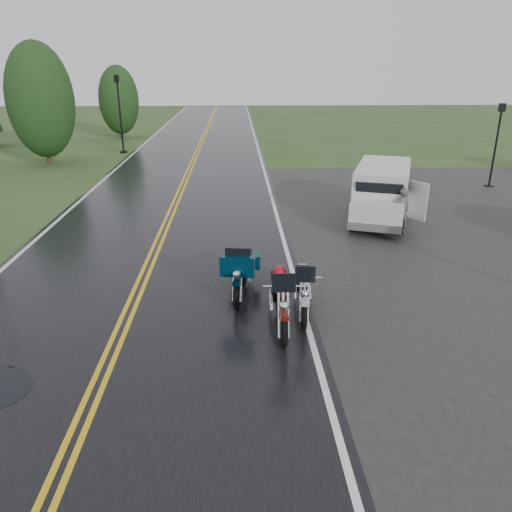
{
  "coord_description": "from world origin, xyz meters",
  "views": [
    {
      "loc": [
        2.37,
        -8.55,
        5.06
      ],
      "look_at": [
        2.8,
        2.0,
        1.0
      ],
      "focal_mm": 35.0,
      "sensor_mm": 36.0,
      "label": 1
    }
  ],
  "objects_px": {
    "lamp_post_far_right": "(496,146)",
    "motorcycle_red": "(284,315)",
    "motorcycle_silver": "(304,302)",
    "van_white": "(355,202)",
    "motorcycle_teal": "(237,283)",
    "person_at_van": "(401,212)",
    "lamp_post_far_left": "(120,114)"
  },
  "relations": [
    {
      "from": "motorcycle_teal",
      "to": "van_white",
      "type": "relative_size",
      "value": 0.49
    },
    {
      "from": "motorcycle_silver",
      "to": "lamp_post_far_right",
      "type": "height_order",
      "value": "lamp_post_far_right"
    },
    {
      "from": "van_white",
      "to": "person_at_van",
      "type": "xyz_separation_m",
      "value": [
        1.37,
        -0.51,
        -0.19
      ]
    },
    {
      "from": "lamp_post_far_left",
      "to": "motorcycle_teal",
      "type": "bearing_deg",
      "value": -72.17
    },
    {
      "from": "motorcycle_teal",
      "to": "lamp_post_far_right",
      "type": "distance_m",
      "value": 16.05
    },
    {
      "from": "motorcycle_silver",
      "to": "van_white",
      "type": "distance_m",
      "value": 6.95
    },
    {
      "from": "motorcycle_silver",
      "to": "motorcycle_teal",
      "type": "bearing_deg",
      "value": 151.17
    },
    {
      "from": "motorcycle_silver",
      "to": "person_at_van",
      "type": "distance_m",
      "value": 7.1
    },
    {
      "from": "motorcycle_teal",
      "to": "van_white",
      "type": "xyz_separation_m",
      "value": [
        3.79,
        5.57,
        0.25
      ]
    },
    {
      "from": "motorcycle_teal",
      "to": "motorcycle_silver",
      "type": "distance_m",
      "value": 1.62
    },
    {
      "from": "person_at_van",
      "to": "lamp_post_far_left",
      "type": "relative_size",
      "value": 0.33
    },
    {
      "from": "lamp_post_far_right",
      "to": "motorcycle_red",
      "type": "bearing_deg",
      "value": -128.36
    },
    {
      "from": "motorcycle_silver",
      "to": "lamp_post_far_left",
      "type": "height_order",
      "value": "lamp_post_far_left"
    },
    {
      "from": "person_at_van",
      "to": "lamp_post_far_right",
      "type": "bearing_deg",
      "value": -151.01
    },
    {
      "from": "motorcycle_teal",
      "to": "person_at_van",
      "type": "distance_m",
      "value": 7.22
    },
    {
      "from": "motorcycle_teal",
      "to": "person_at_van",
      "type": "height_order",
      "value": "person_at_van"
    },
    {
      "from": "lamp_post_far_right",
      "to": "lamp_post_far_left",
      "type": "bearing_deg",
      "value": 151.3
    },
    {
      "from": "motorcycle_silver",
      "to": "lamp_post_far_left",
      "type": "relative_size",
      "value": 0.48
    },
    {
      "from": "motorcycle_silver",
      "to": "motorcycle_red",
      "type": "bearing_deg",
      "value": -119.9
    },
    {
      "from": "motorcycle_red",
      "to": "lamp_post_far_left",
      "type": "relative_size",
      "value": 0.53
    },
    {
      "from": "motorcycle_teal",
      "to": "person_at_van",
      "type": "relative_size",
      "value": 1.55
    },
    {
      "from": "motorcycle_silver",
      "to": "person_at_van",
      "type": "xyz_separation_m",
      "value": [
        3.83,
        5.98,
        0.1
      ]
    },
    {
      "from": "motorcycle_red",
      "to": "lamp_post_far_right",
      "type": "distance_m",
      "value": 16.67
    },
    {
      "from": "person_at_van",
      "to": "lamp_post_far_right",
      "type": "relative_size",
      "value": 0.42
    },
    {
      "from": "lamp_post_far_left",
      "to": "lamp_post_far_right",
      "type": "distance_m",
      "value": 20.58
    },
    {
      "from": "van_white",
      "to": "lamp_post_far_right",
      "type": "distance_m",
      "value": 9.5
    },
    {
      "from": "motorcycle_silver",
      "to": "van_white",
      "type": "height_order",
      "value": "van_white"
    },
    {
      "from": "motorcycle_red",
      "to": "van_white",
      "type": "distance_m",
      "value": 7.73
    },
    {
      "from": "person_at_van",
      "to": "lamp_post_far_left",
      "type": "height_order",
      "value": "lamp_post_far_left"
    },
    {
      "from": "motorcycle_silver",
      "to": "van_white",
      "type": "xyz_separation_m",
      "value": [
        2.46,
        6.49,
        0.29
      ]
    },
    {
      "from": "van_white",
      "to": "motorcycle_silver",
      "type": "bearing_deg",
      "value": -91.36
    },
    {
      "from": "lamp_post_far_left",
      "to": "motorcycle_silver",
      "type": "bearing_deg",
      "value": -69.8
    }
  ]
}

